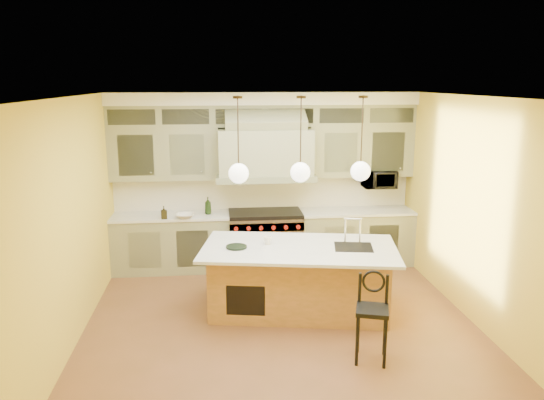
{
  "coord_description": "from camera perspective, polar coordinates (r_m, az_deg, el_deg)",
  "views": [
    {
      "loc": [
        -0.77,
        -6.33,
        3.09
      ],
      "look_at": [
        -0.04,
        0.7,
        1.48
      ],
      "focal_mm": 35.0,
      "sensor_mm": 36.0,
      "label": 1
    }
  ],
  "objects": [
    {
      "name": "fruit_bowl",
      "position": [
        8.54,
        -9.34,
        -1.71
      ],
      "size": [
        0.3,
        0.3,
        0.07
      ],
      "primitive_type": "imported",
      "rotation": [
        0.0,
        0.0,
        -0.05
      ],
      "color": "silver",
      "rests_on": "back_cabinetry"
    },
    {
      "name": "wall_left",
      "position": [
        6.77,
        -20.57,
        -2.07
      ],
      "size": [
        0.0,
        5.0,
        5.0
      ],
      "primitive_type": "plane",
      "rotation": [
        1.57,
        0.0,
        1.57
      ],
      "color": "gold",
      "rests_on": "ground"
    },
    {
      "name": "wall_back",
      "position": [
        9.02,
        -0.95,
        2.32
      ],
      "size": [
        5.0,
        0.0,
        5.0
      ],
      "primitive_type": "plane",
      "rotation": [
        1.57,
        0.0,
        0.0
      ],
      "color": "gold",
      "rests_on": "ground"
    },
    {
      "name": "cup",
      "position": [
        7.18,
        -0.47,
        -4.36
      ],
      "size": [
        0.12,
        0.12,
        0.11
      ],
      "primitive_type": "imported",
      "rotation": [
        0.0,
        0.0,
        0.05
      ],
      "color": "white",
      "rests_on": "kitchen_island"
    },
    {
      "name": "pendant_center",
      "position": [
        6.88,
        3.06,
        3.24
      ],
      "size": [
        0.26,
        0.26,
        1.11
      ],
      "color": "#2D2319",
      "rests_on": "ceiling"
    },
    {
      "name": "microwave",
      "position": [
        9.15,
        11.45,
        2.22
      ],
      "size": [
        0.54,
        0.37,
        0.3
      ],
      "primitive_type": "imported",
      "color": "black",
      "rests_on": "back_cabinetry"
    },
    {
      "name": "pendant_left",
      "position": [
        6.81,
        -3.61,
        3.12
      ],
      "size": [
        0.26,
        0.26,
        1.11
      ],
      "color": "#2D2319",
      "rests_on": "ceiling"
    },
    {
      "name": "pendant_right",
      "position": [
        7.05,
        9.51,
        3.31
      ],
      "size": [
        0.26,
        0.26,
        1.11
      ],
      "color": "#2D2319",
      "rests_on": "ceiling"
    },
    {
      "name": "oil_bottle_b",
      "position": [
        8.55,
        -11.55,
        -1.33
      ],
      "size": [
        0.11,
        0.11,
        0.2
      ],
      "primitive_type": "imported",
      "rotation": [
        0.0,
        0.0,
        0.17
      ],
      "color": "black",
      "rests_on": "back_cabinetry"
    },
    {
      "name": "counter_stool",
      "position": [
        6.12,
        10.74,
        -11.74
      ],
      "size": [
        0.44,
        0.44,
        1.01
      ],
      "rotation": [
        0.0,
        0.0,
        -0.3
      ],
      "color": "black",
      "rests_on": "floor"
    },
    {
      "name": "floor",
      "position": [
        7.09,
        0.91,
        -13.05
      ],
      "size": [
        5.0,
        5.0,
        0.0
      ],
      "primitive_type": "plane",
      "color": "brown",
      "rests_on": "ground"
    },
    {
      "name": "ceiling",
      "position": [
        6.38,
        1.0,
        11.08
      ],
      "size": [
        5.0,
        5.0,
        0.0
      ],
      "primitive_type": "plane",
      "rotation": [
        3.14,
        0.0,
        0.0
      ],
      "color": "white",
      "rests_on": "wall_back"
    },
    {
      "name": "back_cabinetry",
      "position": [
        8.76,
        -0.8,
        1.87
      ],
      "size": [
        5.0,
        0.77,
        2.9
      ],
      "color": "gray",
      "rests_on": "floor"
    },
    {
      "name": "oil_bottle_a",
      "position": [
        8.73,
        -6.9,
        -0.61
      ],
      "size": [
        0.11,
        0.11,
        0.28
      ],
      "primitive_type": "imported",
      "rotation": [
        0.0,
        0.0,
        0.02
      ],
      "color": "black",
      "rests_on": "back_cabinetry"
    },
    {
      "name": "wall_front",
      "position": [
        4.24,
        5.06,
        -10.01
      ],
      "size": [
        5.0,
        0.0,
        5.0
      ],
      "primitive_type": "plane",
      "rotation": [
        -1.57,
        0.0,
        0.0
      ],
      "color": "gold",
      "rests_on": "ground"
    },
    {
      "name": "wall_right",
      "position": [
        7.32,
        20.79,
        -1.01
      ],
      "size": [
        0.0,
        5.0,
        5.0
      ],
      "primitive_type": "plane",
      "rotation": [
        1.57,
        0.0,
        -1.57
      ],
      "color": "gold",
      "rests_on": "ground"
    },
    {
      "name": "kitchen_island",
      "position": [
        7.27,
        2.97,
        -8.33
      ],
      "size": [
        2.77,
        1.79,
        1.35
      ],
      "rotation": [
        0.0,
        0.0,
        -0.18
      ],
      "color": "olive",
      "rests_on": "floor"
    },
    {
      "name": "range",
      "position": [
        8.9,
        -0.73,
        -4.22
      ],
      "size": [
        1.2,
        0.74,
        0.96
      ],
      "color": "silver",
      "rests_on": "floor"
    }
  ]
}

